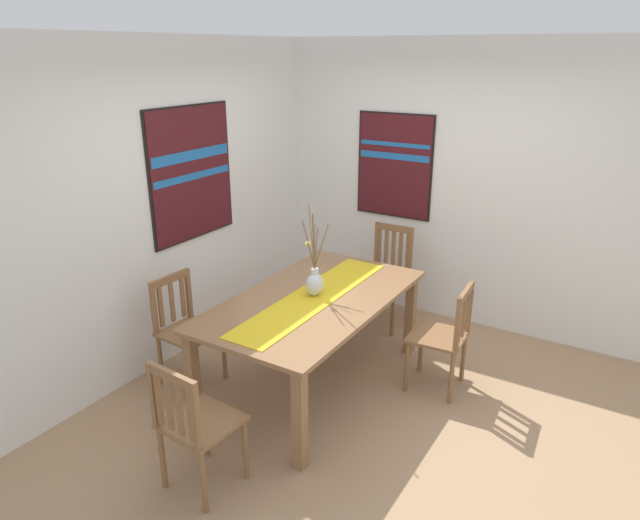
% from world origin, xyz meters
% --- Properties ---
extents(ground_plane, '(6.40, 6.40, 0.03)m').
position_xyz_m(ground_plane, '(0.00, 0.00, -0.01)').
color(ground_plane, '#A37F5B').
extents(wall_back, '(6.40, 0.12, 2.70)m').
position_xyz_m(wall_back, '(0.00, 1.86, 1.35)').
color(wall_back, silver).
rests_on(wall_back, ground_plane).
extents(wall_side, '(0.12, 6.40, 2.70)m').
position_xyz_m(wall_side, '(1.86, 0.00, 1.35)').
color(wall_side, silver).
rests_on(wall_side, ground_plane).
extents(dining_table, '(1.94, 1.08, 0.77)m').
position_xyz_m(dining_table, '(0.02, 0.49, 0.68)').
color(dining_table, '#8E6642').
rests_on(dining_table, ground_plane).
extents(table_runner, '(1.78, 0.36, 0.01)m').
position_xyz_m(table_runner, '(0.02, 0.49, 0.78)').
color(table_runner, gold).
rests_on(table_runner, dining_table).
extents(centerpiece_vase, '(0.25, 0.18, 0.70)m').
position_xyz_m(centerpiece_vase, '(0.06, 0.50, 0.89)').
color(centerpiece_vase, silver).
rests_on(centerpiece_vase, dining_table).
extents(chair_0, '(0.45, 0.45, 0.90)m').
position_xyz_m(chair_0, '(0.51, -0.42, 0.47)').
color(chair_0, brown).
rests_on(chair_0, ground_plane).
extents(chair_1, '(0.45, 0.45, 0.90)m').
position_xyz_m(chair_1, '(-1.35, 0.47, 0.48)').
color(chair_1, brown).
rests_on(chair_1, ground_plane).
extents(chair_2, '(0.43, 0.43, 0.98)m').
position_xyz_m(chair_2, '(1.36, 0.48, 0.51)').
color(chair_2, brown).
rests_on(chair_2, ground_plane).
extents(chair_3, '(0.45, 0.45, 0.90)m').
position_xyz_m(chair_3, '(-0.46, 1.40, 0.47)').
color(chair_3, brown).
rests_on(chair_3, ground_plane).
extents(painting_on_back_wall, '(0.97, 0.05, 1.14)m').
position_xyz_m(painting_on_back_wall, '(0.14, 1.79, 1.58)').
color(painting_on_back_wall, black).
extents(painting_on_side_wall, '(0.05, 0.80, 1.03)m').
position_xyz_m(painting_on_side_wall, '(1.79, 0.64, 1.49)').
color(painting_on_side_wall, black).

